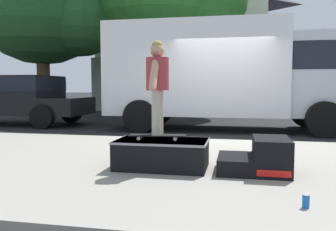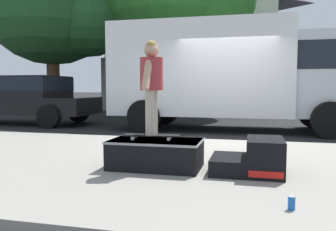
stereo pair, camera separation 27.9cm
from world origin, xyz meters
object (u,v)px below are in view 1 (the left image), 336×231
skateboard (158,136)px  skater_kid (157,80)px  soda_can (306,201)px  pickup_truck_black (9,98)px  skate_box (162,153)px  kicker_ramp (260,158)px  box_truck (230,71)px

skateboard → skater_kid: (0.00, -0.00, 0.77)m
soda_can → pickup_truck_black: 10.68m
skate_box → kicker_ramp: size_ratio=1.38×
skater_kid → pickup_truck_black: (-6.37, 5.64, -0.45)m
skate_box → skateboard: (-0.06, 0.00, 0.24)m
skate_box → box_truck: (0.80, 5.57, 1.37)m
skate_box → kicker_ramp: (1.32, -0.00, -0.02)m
box_truck → pickup_truck_black: box_truck is taller
box_truck → skate_box: bearing=-98.2°
box_truck → kicker_ramp: bearing=-84.7°
skater_kid → pickup_truck_black: 8.52m
soda_can → skateboard: bearing=142.6°
kicker_ramp → skateboard: 1.40m
kicker_ramp → soda_can: size_ratio=7.27×
skateboard → pickup_truck_black: 8.51m
soda_can → pickup_truck_black: bearing=139.3°
soda_can → pickup_truck_black: (-8.08, 6.95, 0.71)m
skateboard → box_truck: size_ratio=0.12×
skate_box → pickup_truck_black: (-6.43, 5.64, 0.56)m
kicker_ramp → skate_box: bearing=180.0°
skateboard → pickup_truck_black: size_ratio=0.14×
kicker_ramp → box_truck: box_truck is taller
skate_box → pickup_truck_black: pickup_truck_black is taller
skateboard → pickup_truck_black: (-6.37, 5.64, 0.32)m
skateboard → kicker_ramp: bearing=-0.2°
skateboard → skater_kid: 0.77m
soda_can → box_truck: (-0.85, 6.88, 1.52)m
skate_box → pickup_truck_black: 8.57m
kicker_ramp → box_truck: 5.76m
skateboard → soda_can: size_ratio=6.32×
pickup_truck_black → soda_can: bearing=-40.7°
skate_box → soda_can: (1.65, -1.31, -0.15)m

